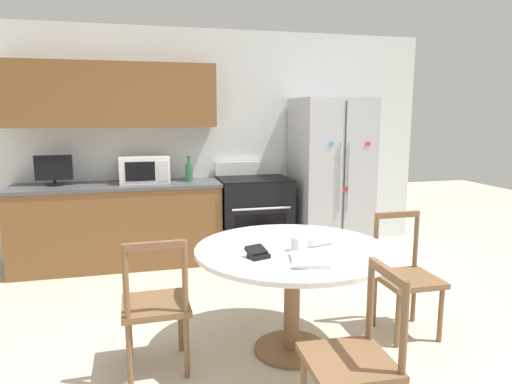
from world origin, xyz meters
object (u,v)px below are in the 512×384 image
Objects in this scene: refrigerator at (330,177)px; microwave at (145,169)px; oven_range at (254,216)px; dining_chair_right at (406,277)px; countertop_tv at (54,169)px; dining_chair_near at (354,361)px; wallet at (257,253)px; dining_chair_left at (156,306)px; counter_bottle at (189,172)px; candle_glass at (296,245)px.

microwave is (-2.12, 0.14, 0.13)m from refrigerator.
oven_range reaches higher than dining_chair_right.
refrigerator is 3.05m from countertop_tv.
oven_range is 2.05× the size of microwave.
microwave is at bearing 176.70° from oven_range.
microwave is at bearing 18.82° from dining_chair_near.
oven_range reaches higher than dining_chair_near.
oven_range reaches higher than wallet.
microwave reaches higher than dining_chair_left.
countertop_tv is (-0.92, 0.01, 0.03)m from microwave.
counter_bottle reaches higher than candle_glass.
oven_range is 2.90× the size of countertop_tv.
countertop_tv is 3.77m from dining_chair_near.
dining_chair_near is at bearing -45.43° from dining_chair_left.
counter_bottle is 1.77× the size of wallet.
oven_range is 3.13m from dining_chair_near.
dining_chair_near is (-1.17, -3.05, -0.47)m from refrigerator.
dining_chair_near is at bearing -88.99° from candle_glass.
dining_chair_right is 0.99m from candle_glass.
wallet is (-0.56, -2.35, 0.31)m from oven_range.
countertop_tv reaches higher than oven_range.
dining_chair_right is at bearing 8.49° from candle_glass.
refrigerator is at bearing -96.58° from dining_chair_right.
wallet is at bearing -57.09° from countertop_tv.
oven_range is 11.40× the size of candle_glass.
countertop_tv is 1.40m from counter_bottle.
dining_chair_near is (0.48, -3.16, -0.57)m from counter_bottle.
dining_chair_right is (1.85, -2.21, -0.61)m from microwave.
countertop_tv is 3.02m from candle_glass.
refrigerator reaches higher than countertop_tv.
microwave is 0.48m from counter_bottle.
countertop_tv is (-3.04, 0.15, 0.16)m from refrigerator.
dining_chair_right is at bearing 10.05° from wallet.
microwave is 0.58× the size of dining_chair_left.
candle_glass is 0.60× the size of wallet.
refrigerator is 11.47× the size of wallet.
countertop_tv is at bearing 110.97° from dining_chair_left.
refrigerator reaches higher than dining_chair_right.
candle_glass is (0.94, -2.35, -0.25)m from microwave.
refrigerator is 2.72m from wallet.
dining_chair_left is at bearing -134.34° from refrigerator.
countertop_tv is (-2.13, 0.08, 0.60)m from oven_range.
counter_bottle is 3.24m from dining_chair_near.
dining_chair_right is at bearing -40.43° from dining_chair_near.
microwave is 0.92m from countertop_tv.
oven_range is 2.32m from candle_glass.
wallet is at bearing 23.45° from dining_chair_near.
counter_bottle is at bearing 94.27° from wallet.
microwave reaches higher than dining_chair_right.
counter_bottle is 0.31× the size of dining_chair_right.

